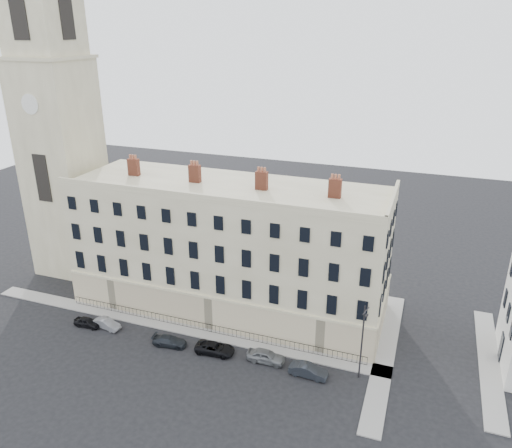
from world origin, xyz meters
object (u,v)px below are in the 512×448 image
(car_a, at_px, (88,322))
(streetlamp, at_px, (362,339))
(car_c, at_px, (170,341))
(car_d, at_px, (215,348))
(car_b, at_px, (107,324))
(car_e, at_px, (266,356))
(car_f, at_px, (308,371))

(car_a, xyz_separation_m, streetlamp, (30.18, 1.47, 3.87))
(car_c, xyz_separation_m, car_d, (5.05, 0.43, 0.04))
(car_b, relative_size, car_e, 0.85)
(car_b, distance_m, car_c, 8.24)
(car_b, bearing_deg, streetlamp, -78.60)
(car_b, bearing_deg, car_d, -81.05)
(car_f, height_order, streetlamp, streetlamp)
(streetlamp, bearing_deg, car_d, -162.60)
(car_a, bearing_deg, car_b, -79.49)
(car_a, xyz_separation_m, car_f, (25.52, 0.11, 0.09))
(car_c, relative_size, car_d, 0.89)
(car_a, relative_size, car_f, 0.83)
(car_c, relative_size, car_e, 0.94)
(car_b, height_order, car_c, car_b)
(car_e, distance_m, car_f, 4.61)
(car_d, bearing_deg, car_e, -89.35)
(car_c, distance_m, streetlamp, 20.13)
(car_c, bearing_deg, car_e, -92.02)
(car_a, distance_m, car_f, 25.52)
(car_b, height_order, streetlamp, streetlamp)
(car_d, distance_m, car_f, 10.00)
(car_d, xyz_separation_m, streetlamp, (14.65, 1.10, 3.83))
(car_e, height_order, car_f, car_e)
(car_a, bearing_deg, car_e, -88.81)
(car_d, bearing_deg, car_c, 91.03)
(car_a, bearing_deg, car_d, -89.63)
(car_f, bearing_deg, car_a, 92.39)
(car_f, bearing_deg, streetlamp, -71.54)
(car_c, height_order, streetlamp, streetlamp)
(car_d, relative_size, streetlamp, 0.52)
(car_a, xyz_separation_m, car_c, (10.48, -0.06, -0.00))
(car_b, distance_m, car_e, 18.71)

